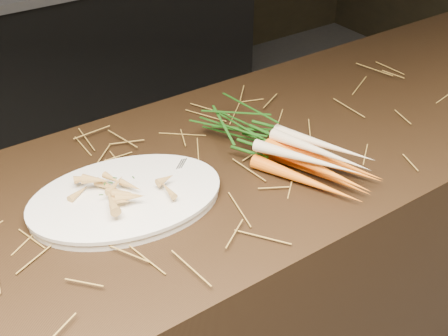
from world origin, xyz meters
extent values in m
cube|color=black|center=(0.00, 0.30, 0.45)|extent=(2.40, 0.70, 0.90)
cube|color=black|center=(0.30, 2.18, 0.40)|extent=(1.80, 0.60, 0.80)
cone|color=#EA5B14|center=(0.01, 0.12, 0.92)|extent=(0.13, 0.26, 0.03)
cone|color=#EA5B14|center=(0.05, 0.13, 0.92)|extent=(0.11, 0.27, 0.03)
cone|color=#EA5B14|center=(0.09, 0.14, 0.92)|extent=(0.14, 0.26, 0.03)
cone|color=#EA5B14|center=(0.03, 0.11, 0.95)|extent=(0.10, 0.27, 0.03)
cone|color=#EA5B14|center=(0.07, 0.13, 0.95)|extent=(0.13, 0.27, 0.03)
cone|color=beige|center=(0.01, 0.13, 0.97)|extent=(0.13, 0.24, 0.04)
cone|color=beige|center=(0.05, 0.13, 0.97)|extent=(0.10, 0.25, 0.04)
cone|color=beige|center=(0.08, 0.15, 0.97)|extent=(0.11, 0.25, 0.04)
ellipsoid|color=#1B5912|center=(-0.02, 0.35, 0.95)|extent=(0.23, 0.27, 0.09)
cube|color=silver|center=(-0.21, 0.24, 0.92)|extent=(0.13, 0.11, 0.00)
camera|label=1|loc=(-0.70, -0.60, 1.65)|focal=45.00mm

